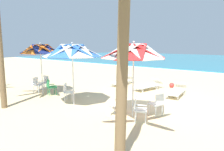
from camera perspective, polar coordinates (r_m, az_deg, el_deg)
ground_plane at (r=9.64m, az=10.90°, el=-7.44°), size 80.00×80.00×0.00m
surf_foam at (r=21.49m, az=26.43°, el=0.83°), size 80.00×0.70×0.01m
beach_umbrella_0 at (r=7.02m, az=6.40°, el=6.93°), size 2.37×2.37×2.84m
plastic_chair_0 at (r=7.69m, az=13.19°, el=-7.89°), size 0.58×0.56×0.87m
plastic_chair_1 at (r=7.48m, az=1.76°, el=-8.13°), size 0.54×0.51×0.87m
plastic_chair_2 at (r=6.95m, az=7.95°, el=-9.54°), size 0.61×0.59×0.87m
beach_umbrella_1 at (r=8.65m, az=-11.62°, el=7.05°), size 2.58×2.58×2.83m
plastic_chair_3 at (r=9.60m, az=-12.93°, el=-4.50°), size 0.63×0.62×0.87m
beach_umbrella_2 at (r=11.18m, az=-20.36°, el=7.18°), size 2.20×2.20×2.82m
plastic_chair_4 at (r=11.84m, az=-21.26°, el=-2.35°), size 0.58×0.56×0.87m
plastic_chair_5 at (r=10.97m, az=-17.68°, el=-3.03°), size 0.56×0.58×0.87m
plastic_chair_6 at (r=12.37m, az=-19.26°, el=-1.78°), size 0.48×0.51×0.87m
sun_lounger_0 at (r=10.99m, az=18.57°, el=-4.20°), size 0.86×2.20×0.62m
sun_lounger_1 at (r=12.00m, az=10.84°, el=-2.80°), size 1.11×2.23×0.62m
sun_lounger_2 at (r=13.25m, az=3.22°, el=-1.54°), size 0.70×2.17×0.62m
palm_tree_1 at (r=4.28m, az=3.31°, el=11.42°), size 2.81×3.10×4.46m
beach_ball at (r=12.96m, az=17.21°, el=-2.73°), size 0.32×0.32×0.32m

